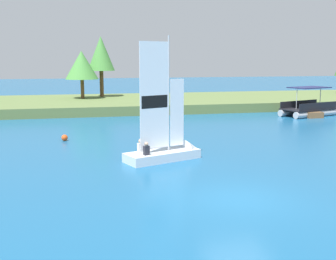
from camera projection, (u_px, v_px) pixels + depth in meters
ground_plane at (238, 199)px, 16.01m from camera, size 200.00×200.00×0.00m
shore_bank at (131, 103)px, 45.90m from camera, size 80.00×14.57×0.89m
shoreline_tree_centre at (82, 65)px, 45.71m from camera, size 3.54×3.54×5.11m
shoreline_tree_midright at (101, 54)px, 47.65m from camera, size 3.04×3.04×6.77m
wooden_dock at (301, 112)px, 39.91m from camera, size 1.48×5.43×0.52m
sailboat at (173, 149)px, 22.36m from camera, size 4.62×2.87×6.77m
pontoon_boat at (308, 109)px, 38.99m from camera, size 5.71×3.96×2.63m
channel_buoy at (65, 138)px, 27.20m from camera, size 0.40×0.40×0.40m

